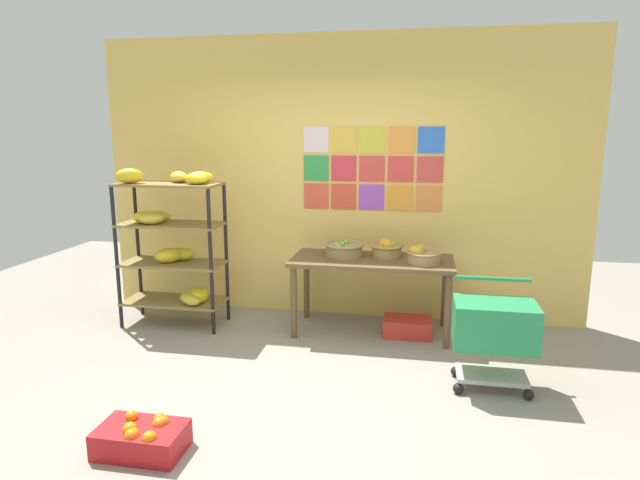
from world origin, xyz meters
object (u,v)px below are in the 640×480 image
object	(u,v)px
fruit_basket_back_right	(344,249)
fruit_basket_right	(423,256)
fruit_basket_centre	(387,248)
banana_shelf_unit	(172,238)
orange_crate_foreground	(142,438)
produce_crate_under_table	(408,327)
shopping_cart	(494,328)
display_table	(372,268)

from	to	relation	value
fruit_basket_back_right	fruit_basket_right	distance (m)	0.76
fruit_basket_back_right	fruit_basket_centre	xyz separation A→B (m)	(0.40, 0.08, 0.01)
banana_shelf_unit	orange_crate_foreground	bearing A→B (deg)	-69.77
produce_crate_under_table	shopping_cart	size ratio (longest dim) A/B	0.56
banana_shelf_unit	fruit_basket_centre	bearing A→B (deg)	7.78
fruit_basket_back_right	banana_shelf_unit	bearing A→B (deg)	-173.08
fruit_basket_back_right	fruit_basket_centre	world-z (taller)	fruit_basket_centre
fruit_basket_back_right	orange_crate_foreground	world-z (taller)	fruit_basket_back_right
fruit_basket_centre	orange_crate_foreground	xyz separation A→B (m)	(-1.31, -2.38, -0.71)
shopping_cart	fruit_basket_right	bearing A→B (deg)	123.14
banana_shelf_unit	fruit_basket_right	world-z (taller)	banana_shelf_unit
banana_shelf_unit	produce_crate_under_table	bearing A→B (deg)	2.93
shopping_cart	produce_crate_under_table	bearing A→B (deg)	126.35
fruit_basket_right	fruit_basket_centre	world-z (taller)	fruit_basket_centre
banana_shelf_unit	shopping_cart	world-z (taller)	banana_shelf_unit
produce_crate_under_table	banana_shelf_unit	bearing A→B (deg)	-177.07
banana_shelf_unit	display_table	bearing A→B (deg)	4.41
banana_shelf_unit	fruit_basket_centre	world-z (taller)	banana_shelf_unit
fruit_basket_centre	produce_crate_under_table	size ratio (longest dim) A/B	0.68
banana_shelf_unit	fruit_basket_back_right	xyz separation A→B (m)	(1.67, 0.20, -0.09)
display_table	orange_crate_foreground	xyz separation A→B (m)	(-1.18, -2.25, -0.55)
fruit_basket_back_right	fruit_basket_centre	size ratio (longest dim) A/B	1.24
shopping_cart	banana_shelf_unit	bearing A→B (deg)	166.38
fruit_basket_right	shopping_cart	size ratio (longest dim) A/B	0.39
fruit_basket_centre	shopping_cart	bearing A→B (deg)	-52.12
banana_shelf_unit	produce_crate_under_table	world-z (taller)	banana_shelf_unit
banana_shelf_unit	shopping_cart	distance (m)	3.10
display_table	fruit_basket_right	size ratio (longest dim) A/B	4.84
fruit_basket_centre	produce_crate_under_table	bearing A→B (deg)	-36.38
produce_crate_under_table	display_table	bearing A→B (deg)	174.74
fruit_basket_right	display_table	bearing A→B (deg)	168.53
shopping_cart	fruit_basket_back_right	bearing A→B (deg)	143.06
fruit_basket_right	fruit_basket_centre	distance (m)	0.41
banana_shelf_unit	display_table	size ratio (longest dim) A/B	1.03
banana_shelf_unit	shopping_cart	bearing A→B (deg)	-15.86
fruit_basket_right	produce_crate_under_table	size ratio (longest dim) A/B	0.69
banana_shelf_unit	fruit_basket_centre	distance (m)	2.10
fruit_basket_right	shopping_cart	xyz separation A→B (m)	(0.54, -0.90, -0.33)
banana_shelf_unit	produce_crate_under_table	xyz separation A→B (m)	(2.30, 0.12, -0.81)
banana_shelf_unit	fruit_basket_right	bearing A→B (deg)	1.33
fruit_basket_centre	fruit_basket_back_right	bearing A→B (deg)	-168.67
orange_crate_foreground	shopping_cart	xyz separation A→B (m)	(2.18, 1.26, 0.38)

